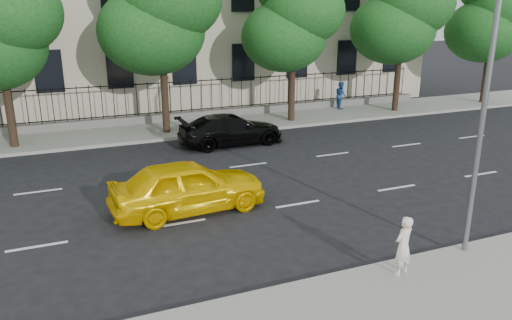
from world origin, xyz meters
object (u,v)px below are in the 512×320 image
at_px(street_light, 474,56).
at_px(black_sedan, 231,130).
at_px(woman_near, 403,246).
at_px(yellow_taxi, 188,186).

height_order(street_light, black_sedan, street_light).
bearing_deg(woman_near, street_light, -176.65).
distance_m(black_sedan, woman_near, 12.92).
bearing_deg(street_light, black_sedan, 99.85).
bearing_deg(black_sedan, street_light, -171.08).
relative_size(street_light, black_sedan, 1.62).
xyz_separation_m(street_light, woman_near, (-2.34, -0.89, -4.25)).
xyz_separation_m(street_light, yellow_taxi, (-5.99, 5.12, -4.31)).
xyz_separation_m(black_sedan, woman_near, (-0.25, -12.92, 0.17)).
xyz_separation_m(yellow_taxi, woman_near, (3.65, -6.01, 0.06)).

